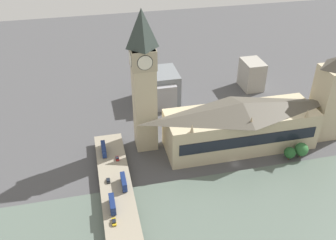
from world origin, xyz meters
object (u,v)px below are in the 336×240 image
(double_decker_bus_rear, at_px, (104,149))
(car_southbound_mid, at_px, (114,222))
(victoria_tower, at_px, (331,97))
(clock_tower, at_px, (144,80))
(road_bridge, at_px, (122,226))
(parliament_hall, at_px, (240,125))
(double_decker_bus_mid, at_px, (124,182))
(double_decker_bus_lead, at_px, (112,204))
(car_southbound_tail, at_px, (108,181))
(car_northbound_lead, at_px, (117,158))

(double_decker_bus_rear, height_order, car_southbound_mid, double_decker_bus_rear)
(victoria_tower, xyz_separation_m, car_southbound_mid, (-49.45, 137.58, -20.80))
(clock_tower, xyz_separation_m, road_bridge, (-63.75, 22.37, -40.33))
(victoria_tower, height_order, double_decker_bus_rear, victoria_tower)
(parliament_hall, xyz_separation_m, victoria_tower, (0.06, -57.07, 11.88))
(clock_tower, height_order, road_bridge, clock_tower)
(victoria_tower, xyz_separation_m, double_decker_bus_mid, (-25.85, 130.06, -18.85))
(double_decker_bus_lead, distance_m, car_southbound_tail, 19.07)
(road_bridge, height_order, double_decker_bus_lead, double_decker_bus_lead)
(double_decker_bus_lead, bearing_deg, double_decker_bus_rear, 0.54)
(parliament_hall, relative_size, double_decker_bus_lead, 8.09)
(double_decker_bus_mid, bearing_deg, car_southbound_mid, 162.34)
(double_decker_bus_lead, distance_m, double_decker_bus_mid, 15.82)
(clock_tower, bearing_deg, double_decker_bus_lead, 154.12)
(car_southbound_tail, bearing_deg, road_bridge, -173.40)
(victoria_tower, xyz_separation_m, double_decker_bus_lead, (-39.94, 137.26, -18.95))
(parliament_hall, bearing_deg, victoria_tower, -89.94)
(double_decker_bus_lead, distance_m, double_decker_bus_rear, 43.82)
(victoria_tower, xyz_separation_m, car_northbound_lead, (-3.70, 130.91, -20.92))
(double_decker_bus_rear, xyz_separation_m, car_northbound_lead, (-7.58, -6.76, -2.14))
(double_decker_bus_lead, bearing_deg, car_northbound_lead, -9.93)
(double_decker_bus_lead, bearing_deg, road_bridge, -164.13)
(clock_tower, xyz_separation_m, victoria_tower, (-12.68, -111.73, -17.78))
(victoria_tower, distance_m, double_decker_bus_mid, 133.94)
(clock_tower, xyz_separation_m, double_decker_bus_lead, (-52.63, 25.53, -36.72))
(parliament_hall, xyz_separation_m, car_southbound_tail, (-20.92, 80.50, -9.03))
(clock_tower, bearing_deg, road_bridge, 160.66)
(double_decker_bus_lead, bearing_deg, victoria_tower, -73.77)
(double_decker_bus_mid, distance_m, car_southbound_mid, 24.84)
(road_bridge, xyz_separation_m, car_southbound_mid, (1.62, 3.48, 1.76))
(victoria_tower, bearing_deg, double_decker_bus_rear, 88.39)
(victoria_tower, height_order, car_southbound_mid, victoria_tower)
(victoria_tower, bearing_deg, road_bridge, 110.85)
(double_decker_bus_lead, xyz_separation_m, double_decker_bus_mid, (14.09, -7.19, 0.10))
(parliament_hall, distance_m, victoria_tower, 58.30)
(parliament_hall, xyz_separation_m, car_northbound_lead, (-3.64, 73.84, -9.04))
(car_northbound_lead, bearing_deg, double_decker_bus_lead, 170.07)
(victoria_tower, relative_size, car_southbound_tail, 15.10)
(victoria_tower, relative_size, double_decker_bus_rear, 5.16)
(parliament_hall, relative_size, car_southbound_mid, 19.45)
(car_southbound_tail, bearing_deg, double_decker_bus_lead, -179.03)
(double_decker_bus_mid, bearing_deg, double_decker_bus_lead, 152.96)
(victoria_tower, distance_m, road_bridge, 145.25)
(road_bridge, bearing_deg, double_decker_bus_mid, -9.08)
(parliament_hall, xyz_separation_m, double_decker_bus_lead, (-39.89, 80.18, -7.07))
(clock_tower, height_order, victoria_tower, clock_tower)
(double_decker_bus_rear, bearing_deg, road_bridge, -176.28)
(parliament_hall, bearing_deg, car_southbound_tail, 104.57)
(double_decker_bus_rear, xyz_separation_m, car_southbound_mid, (-53.32, -0.09, -2.02))
(parliament_hall, height_order, double_decker_bus_rear, parliament_hall)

